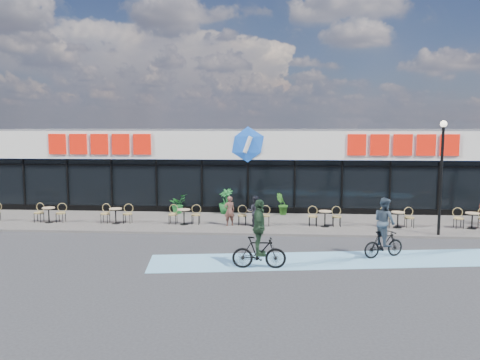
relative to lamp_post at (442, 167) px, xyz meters
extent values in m
plane|color=#28282B|center=(-8.46, -2.30, -3.02)|extent=(120.00, 120.00, 0.00)
cube|color=#5A5550|center=(-8.46, 2.20, -2.97)|extent=(44.00, 5.00, 0.10)
cube|color=#669EC0|center=(-4.46, -3.80, -3.01)|extent=(14.17, 4.13, 0.01)
cube|color=black|center=(-8.46, 7.70, -1.52)|extent=(30.00, 6.00, 3.00)
cube|color=beige|center=(-8.46, 7.55, 0.73)|extent=(30.60, 6.30, 1.50)
cube|color=#47474C|center=(-8.46, 7.70, 1.53)|extent=(30.60, 6.30, 0.10)
cube|color=#0D2A97|center=(-8.46, 4.66, 0.03)|extent=(30.60, 0.08, 0.18)
cube|color=black|center=(-8.46, 4.67, -0.37)|extent=(30.00, 0.06, 0.08)
cube|color=black|center=(-8.46, 4.68, -2.82)|extent=(30.00, 0.10, 0.40)
cube|color=red|center=(-16.46, 4.40, 0.78)|extent=(5.63, 0.18, 1.10)
cube|color=red|center=(-0.46, 4.40, 0.78)|extent=(5.63, 0.18, 1.10)
ellipsoid|color=blue|center=(-8.46, 4.40, 0.78)|extent=(1.90, 0.24, 1.90)
cylinder|color=black|center=(-20.96, 4.67, -1.52)|extent=(0.10, 0.10, 3.00)
cylinder|color=black|center=(-18.46, 4.67, -1.52)|extent=(0.10, 0.10, 3.00)
cylinder|color=black|center=(-15.96, 4.67, -1.52)|extent=(0.10, 0.10, 3.00)
cylinder|color=black|center=(-13.46, 4.67, -1.52)|extent=(0.10, 0.10, 3.00)
cylinder|color=black|center=(-10.96, 4.67, -1.52)|extent=(0.10, 0.10, 3.00)
cylinder|color=black|center=(-8.46, 4.67, -1.52)|extent=(0.10, 0.10, 3.00)
cylinder|color=black|center=(-5.96, 4.67, -1.52)|extent=(0.10, 0.10, 3.00)
cylinder|color=black|center=(-3.46, 4.67, -1.52)|extent=(0.10, 0.10, 3.00)
cylinder|color=black|center=(-0.96, 4.67, -1.52)|extent=(0.10, 0.10, 3.00)
cylinder|color=black|center=(1.54, 4.67, -1.52)|extent=(0.10, 0.10, 3.00)
cylinder|color=black|center=(0.00, 0.00, -0.60)|extent=(0.12, 0.12, 4.64)
sphere|color=#FFF2CC|center=(0.00, 0.00, 1.82)|extent=(0.28, 0.28, 0.28)
cylinder|color=tan|center=(-17.96, 1.36, -2.20)|extent=(0.60, 0.60, 0.04)
cylinder|color=black|center=(-17.96, 1.36, -2.55)|extent=(0.06, 0.06, 0.70)
cylinder|color=black|center=(-17.96, 1.36, -2.91)|extent=(0.40, 0.40, 0.02)
cylinder|color=tan|center=(-14.64, 1.36, -2.20)|extent=(0.60, 0.60, 0.04)
cylinder|color=black|center=(-14.64, 1.36, -2.55)|extent=(0.06, 0.06, 0.70)
cylinder|color=black|center=(-14.64, 1.36, -2.91)|extent=(0.40, 0.40, 0.02)
cylinder|color=tan|center=(-11.32, 1.36, -2.20)|extent=(0.60, 0.60, 0.04)
cylinder|color=black|center=(-11.32, 1.36, -2.55)|extent=(0.06, 0.06, 0.70)
cylinder|color=black|center=(-11.32, 1.36, -2.91)|extent=(0.40, 0.40, 0.02)
cylinder|color=tan|center=(-8.01, 1.36, -2.20)|extent=(0.60, 0.60, 0.04)
cylinder|color=black|center=(-8.01, 1.36, -2.55)|extent=(0.06, 0.06, 0.70)
cylinder|color=black|center=(-8.01, 1.36, -2.91)|extent=(0.40, 0.40, 0.02)
cylinder|color=tan|center=(-4.69, 1.36, -2.20)|extent=(0.60, 0.60, 0.04)
cylinder|color=black|center=(-4.69, 1.36, -2.55)|extent=(0.06, 0.06, 0.70)
cylinder|color=black|center=(-4.69, 1.36, -2.91)|extent=(0.40, 0.40, 0.02)
cylinder|color=tan|center=(-1.37, 1.36, -2.20)|extent=(0.60, 0.60, 0.04)
cylinder|color=black|center=(-1.37, 1.36, -2.55)|extent=(0.06, 0.06, 0.70)
cylinder|color=black|center=(-1.37, 1.36, -2.91)|extent=(0.40, 0.40, 0.02)
cylinder|color=tan|center=(1.95, 1.36, -2.20)|extent=(0.60, 0.60, 0.04)
cylinder|color=black|center=(1.95, 1.36, -2.55)|extent=(0.06, 0.06, 0.70)
cylinder|color=black|center=(1.95, 1.36, -2.91)|extent=(0.40, 0.40, 0.02)
imported|color=#1B6024|center=(-12.22, 4.27, -2.41)|extent=(1.16, 1.20, 1.02)
imported|color=#175221|center=(-9.62, 4.33, -2.25)|extent=(1.01, 1.01, 1.33)
imported|color=#235317|center=(-6.63, 4.19, -2.35)|extent=(0.77, 0.70, 1.14)
imported|color=#52322A|center=(-9.14, 1.26, -2.22)|extent=(0.60, 0.51, 1.40)
imported|color=black|center=(-7.94, 1.16, -2.20)|extent=(0.74, 0.60, 1.44)
imported|color=black|center=(-3.10, -3.39, -2.53)|extent=(1.69, 1.08, 0.98)
imported|color=#2B3844|center=(-3.10, -3.39, -1.69)|extent=(0.95, 1.05, 1.75)
imported|color=black|center=(-7.56, -5.04, -2.47)|extent=(1.82, 0.56, 1.09)
imported|color=#1B311E|center=(-7.56, -5.04, -1.62)|extent=(0.49, 1.12, 1.89)
camera|label=1|loc=(-7.13, -20.26, 1.68)|focal=35.00mm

